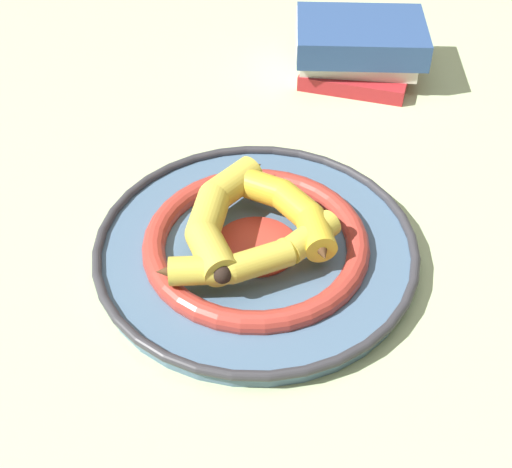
{
  "coord_description": "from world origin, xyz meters",
  "views": [
    {
      "loc": [
        0.56,
        -0.07,
        0.59
      ],
      "look_at": [
        -0.02,
        -0.03,
        0.04
      ],
      "focal_mm": 50.0,
      "sensor_mm": 36.0,
      "label": 1
    }
  ],
  "objects_px": {
    "banana_b": "(218,214)",
    "banana_c": "(256,257)",
    "book_stack": "(358,48)",
    "decorative_bowl": "(256,247)",
    "banana_a": "(293,210)"
  },
  "relations": [
    {
      "from": "banana_b",
      "to": "banana_c",
      "type": "xyz_separation_m",
      "value": [
        0.07,
        0.04,
        -0.0
      ]
    },
    {
      "from": "book_stack",
      "to": "decorative_bowl",
      "type": "bearing_deg",
      "value": 74.91
    },
    {
      "from": "banana_c",
      "to": "book_stack",
      "type": "height_order",
      "value": "book_stack"
    },
    {
      "from": "decorative_bowl",
      "to": "banana_b",
      "type": "bearing_deg",
      "value": -114.03
    },
    {
      "from": "decorative_bowl",
      "to": "banana_a",
      "type": "distance_m",
      "value": 0.06
    },
    {
      "from": "banana_b",
      "to": "banana_c",
      "type": "relative_size",
      "value": 0.99
    },
    {
      "from": "decorative_bowl",
      "to": "banana_c",
      "type": "height_order",
      "value": "banana_c"
    },
    {
      "from": "banana_a",
      "to": "decorative_bowl",
      "type": "bearing_deg",
      "value": 82.41
    },
    {
      "from": "banana_c",
      "to": "book_stack",
      "type": "xyz_separation_m",
      "value": [
        -0.44,
        0.19,
        -0.01
      ]
    },
    {
      "from": "decorative_bowl",
      "to": "banana_b",
      "type": "relative_size",
      "value": 1.85
    },
    {
      "from": "decorative_bowl",
      "to": "banana_b",
      "type": "distance_m",
      "value": 0.06
    },
    {
      "from": "decorative_bowl",
      "to": "book_stack",
      "type": "height_order",
      "value": "book_stack"
    },
    {
      "from": "banana_c",
      "to": "book_stack",
      "type": "relative_size",
      "value": 0.98
    },
    {
      "from": "banana_c",
      "to": "banana_a",
      "type": "bearing_deg",
      "value": 36.23
    },
    {
      "from": "banana_b",
      "to": "banana_c",
      "type": "height_order",
      "value": "banana_b"
    }
  ]
}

